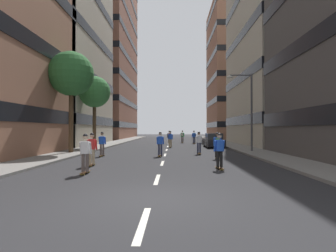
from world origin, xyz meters
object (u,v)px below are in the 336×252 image
Objects in this scene: skater_4 at (182,136)px; skater_6 at (85,152)px; parked_car_near at (214,141)px; skater_7 at (160,143)px; skater_1 at (170,138)px; streetlamp_right at (247,103)px; skater_3 at (169,137)px; skater_5 at (219,149)px; skater_0 at (217,144)px; street_tree_mid at (94,92)px; skater_10 at (199,142)px; skater_8 at (102,143)px; street_tree_near at (71,74)px; skater_9 at (92,148)px; skater_2 at (194,136)px.

skater_4 is 1.00× the size of skater_6.
parked_car_near is 11.03m from skater_7.
streetlamp_right is at bearing -42.91° from skater_1.
skater_3 is 15.30m from skater_7.
skater_0 is at bearing 81.98° from skater_5.
street_tree_mid reaches higher than streetlamp_right.
skater_0 and skater_10 have the same top height.
skater_4 is 1.00× the size of skater_8.
parked_car_near is 2.47× the size of skater_4.
streetlamp_right is at bearing 47.73° from skater_6.
streetlamp_right is 3.65× the size of skater_5.
skater_6 reaches higher than parked_car_near.
skater_6 is (-6.15, -1.54, 0.00)m from skater_5.
street_tree_near is 14.64m from streetlamp_right.
street_tree_near is at bearing 163.09° from skater_0.
skater_8 is 7.42m from skater_10.
skater_7 and skater_8 have the same top height.
skater_7 is 4.20m from skater_8.
street_tree_near is (-12.50, -7.85, 5.64)m from parked_car_near.
street_tree_mid is at bearing 131.26° from skater_7.
skater_7 is at bearing -93.81° from skater_1.
street_tree_mid is at bearing 109.87° from skater_8.
skater_5 is at bearing -80.63° from skater_1.
skater_7 is 6.17m from skater_9.
street_tree_mid is 4.10× the size of skater_4.
skater_6 is at bearing -79.38° from skater_9.
skater_9 is (3.78, -13.35, -4.77)m from street_tree_mid.
skater_3 is at bearing 60.49° from street_tree_near.
skater_1 and skater_6 have the same top height.
skater_1 is at bearing 63.26° from skater_8.
street_tree_mid reaches higher than skater_0.
skater_0 is 18.50m from skater_2.
skater_1 is 15.19m from skater_9.
skater_4 is (1.61, 9.76, 0.03)m from skater_1.
skater_9 and skater_10 have the same top height.
skater_5 is at bearing -37.55° from street_tree_near.
skater_1 is 1.00× the size of skater_7.
parked_car_near is 7.39m from streetlamp_right.
skater_2 is (-3.46, 13.55, -3.15)m from streetlamp_right.
skater_6 and skater_9 have the same top height.
skater_10 reaches higher than parked_car_near.
street_tree_near is at bearing -119.51° from skater_3.
skater_3 and skater_10 have the same top height.
streetlamp_right is 12.32m from skater_8.
skater_8 is at bearing -108.41° from skater_4.
streetlamp_right reaches higher than skater_0.
skater_5 is (10.41, -14.39, -4.77)m from street_tree_mid.
skater_9 is (-4.04, -14.65, 0.00)m from skater_1.
street_tree_near is 6.42m from skater_8.
skater_10 is (2.97, 1.84, 0.00)m from skater_7.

